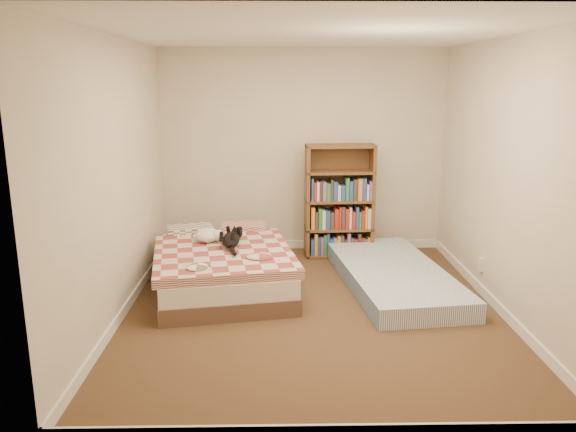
{
  "coord_description": "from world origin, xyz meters",
  "views": [
    {
      "loc": [
        -0.32,
        -4.97,
        2.12
      ],
      "look_at": [
        -0.22,
        0.3,
        0.84
      ],
      "focal_mm": 35.0,
      "sensor_mm": 36.0,
      "label": 1
    }
  ],
  "objects_px": {
    "bed": "(223,266)",
    "white_dog": "(208,235)",
    "floor_mattress": "(393,276)",
    "bookshelf": "(339,214)",
    "black_cat": "(231,239)"
  },
  "relations": [
    {
      "from": "bed",
      "to": "white_dog",
      "type": "bearing_deg",
      "value": 127.36
    },
    {
      "from": "floor_mattress",
      "to": "white_dog",
      "type": "height_order",
      "value": "white_dog"
    },
    {
      "from": "bed",
      "to": "bookshelf",
      "type": "distance_m",
      "value": 1.72
    },
    {
      "from": "black_cat",
      "to": "white_dog",
      "type": "bearing_deg",
      "value": 165.58
    },
    {
      "from": "black_cat",
      "to": "white_dog",
      "type": "distance_m",
      "value": 0.28
    },
    {
      "from": "floor_mattress",
      "to": "bookshelf",
      "type": "bearing_deg",
      "value": 106.81
    },
    {
      "from": "floor_mattress",
      "to": "white_dog",
      "type": "distance_m",
      "value": 2.0
    },
    {
      "from": "bed",
      "to": "black_cat",
      "type": "relative_size",
      "value": 3.0
    },
    {
      "from": "bed",
      "to": "floor_mattress",
      "type": "distance_m",
      "value": 1.8
    },
    {
      "from": "bed",
      "to": "bookshelf",
      "type": "bearing_deg",
      "value": 28.36
    },
    {
      "from": "floor_mattress",
      "to": "white_dog",
      "type": "relative_size",
      "value": 6.11
    },
    {
      "from": "bookshelf",
      "to": "black_cat",
      "type": "height_order",
      "value": "bookshelf"
    },
    {
      "from": "bookshelf",
      "to": "floor_mattress",
      "type": "height_order",
      "value": "bookshelf"
    },
    {
      "from": "bed",
      "to": "floor_mattress",
      "type": "xyz_separation_m",
      "value": [
        1.8,
        0.01,
        -0.13
      ]
    },
    {
      "from": "bookshelf",
      "to": "floor_mattress",
      "type": "distance_m",
      "value": 1.22
    }
  ]
}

